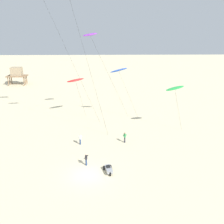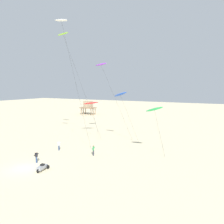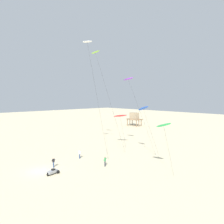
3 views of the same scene
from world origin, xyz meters
name	(u,v)px [view 3 (image 3 of 3)]	position (x,y,z in m)	size (l,w,h in m)	color
ground_plane	(41,171)	(0.00, 0.00, 0.00)	(260.00, 260.00, 0.00)	beige
kite_blue	(143,108)	(4.67, 19.33, 9.30)	(5.53, 1.70, 10.03)	blue
kite_green	(164,125)	(13.46, 13.32, 7.36)	(3.26, 1.04, 8.02)	green
kite_red	(120,116)	(-3.43, 21.00, 7.18)	(3.48, 2.09, 7.59)	red
kite_lime	(96,53)	(-7.61, 17.19, 21.49)	(10.28, 1.18, 22.08)	#8CD833
kite_purple	(128,79)	(-0.34, 20.40, 15.36)	(8.38, 1.14, 15.93)	purple
kite_white	(87,43)	(-2.91, 11.36, 22.01)	(6.88, 1.25, 22.60)	white
kite_flyer_nearest	(53,162)	(-0.29, 2.24, 0.89)	(0.61, 0.63, 1.67)	navy
kite_flyer_middle	(80,154)	(-1.62, 8.35, 0.89)	(0.72, 0.73, 1.67)	navy
kite_flyer_furthest	(105,161)	(5.12, 8.80, 0.89)	(0.69, 0.70, 1.67)	#33333D
stilt_house	(134,117)	(-24.15, 49.71, 3.57)	(5.78, 3.56, 5.25)	#846647
beach_buggy	(53,172)	(2.53, 0.60, 0.43)	(1.25, 2.13, 0.82)	gray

